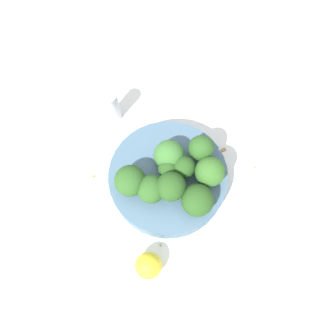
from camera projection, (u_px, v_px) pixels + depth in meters
ground_plane at (168, 182)px, 0.67m from camera, size 3.00×3.00×0.00m
bowl at (168, 178)px, 0.65m from camera, size 0.23×0.23×0.05m
broccoli_floret_0 at (169, 155)px, 0.61m from camera, size 0.06×0.06×0.06m
broccoli_floret_1 at (167, 171)px, 0.60m from camera, size 0.04×0.04×0.05m
broccoli_floret_2 at (171, 187)px, 0.57m from camera, size 0.05×0.05×0.07m
broccoli_floret_3 at (201, 148)px, 0.61m from camera, size 0.05×0.05×0.06m
broccoli_floret_4 at (197, 200)px, 0.57m from camera, size 0.06×0.06×0.06m
broccoli_floret_5 at (130, 181)px, 0.58m from camera, size 0.06×0.06×0.06m
broccoli_floret_6 at (210, 172)px, 0.59m from camera, size 0.06×0.06×0.06m
broccoli_floret_7 at (150, 188)px, 0.58m from camera, size 0.05×0.05×0.06m
broccoli_floret_8 at (184, 167)px, 0.60m from camera, size 0.04×0.04×0.05m
pepper_shaker at (112, 106)px, 0.68m from camera, size 0.03×0.03×0.08m
lemon_wedge at (148, 266)px, 0.59m from camera, size 0.05×0.05×0.05m
almond_crumb_0 at (161, 245)px, 0.62m from camera, size 0.01×0.00×0.01m
almond_crumb_1 at (224, 149)px, 0.69m from camera, size 0.01×0.01×0.01m
almond_crumb_2 at (145, 265)px, 0.61m from camera, size 0.01×0.01×0.01m
almond_crumb_3 at (255, 167)px, 0.68m from camera, size 0.01×0.00×0.01m
almond_crumb_4 at (92, 176)px, 0.67m from camera, size 0.01×0.01×0.01m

